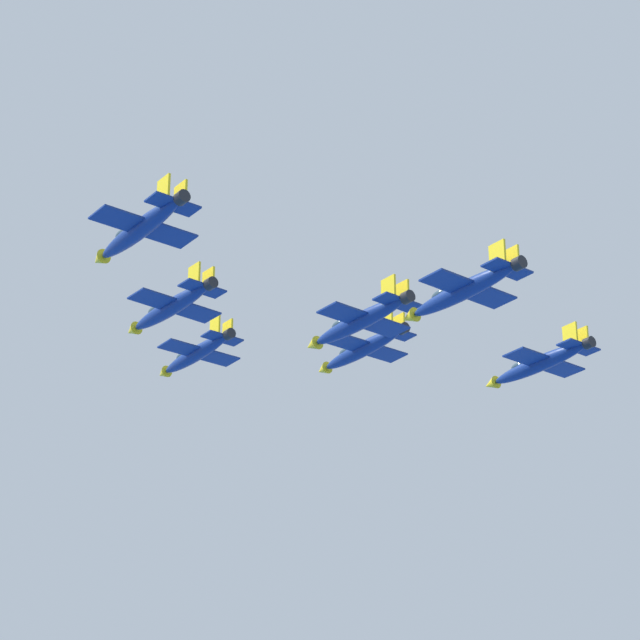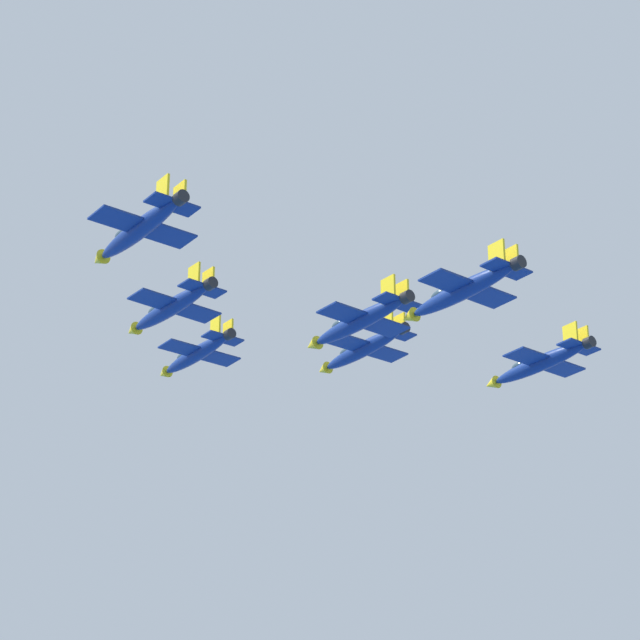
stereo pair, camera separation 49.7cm
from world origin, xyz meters
TOP-DOWN VIEW (x-y plane):
  - jet_lead at (-1.52, 10.67)m, footprint 17.18×11.49m
  - jet_left_wingman at (-11.14, 31.52)m, footprint 17.65×11.70m
  - jet_right_wingman at (-23.65, 4.53)m, footprint 17.50×11.69m
  - jet_left_outer at (-20.76, 52.38)m, footprint 17.52×11.72m
  - jet_right_outer at (-45.78, -1.60)m, footprint 17.87×11.87m
  - jet_slot_rear at (-33.27, 25.39)m, footprint 17.73×11.76m
  - jet_trailing at (-49.15, 32.75)m, footprint 17.46×11.59m

SIDE VIEW (x-z plane):
  - jet_trailing at x=-49.15m, z-range 155.72..159.61m
  - jet_slot_rear at x=-33.27m, z-range 158.45..162.39m
  - jet_left_outer at x=-20.76m, z-range 160.81..164.76m
  - jet_right_outer at x=-45.78m, z-range 160.81..164.79m
  - jet_left_wingman at x=-11.14m, z-range 162.52..166.44m
  - jet_right_wingman at x=-23.65m, z-range 164.92..168.86m
  - jet_lead at x=-1.52m, z-range 166.34..170.21m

